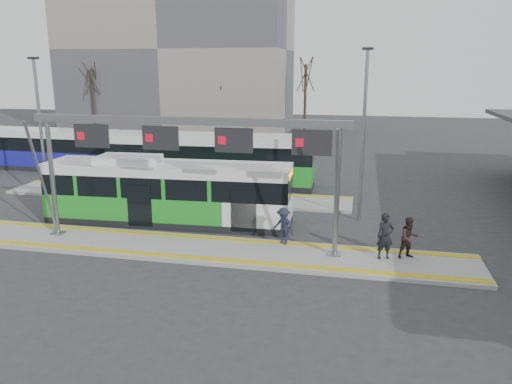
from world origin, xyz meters
TOP-DOWN VIEW (x-y plane):
  - ground at (0.00, 0.00)m, footprint 120.00×120.00m
  - platform_main at (0.00, 0.00)m, footprint 22.00×3.00m
  - platform_second at (-4.00, 8.00)m, footprint 20.00×3.00m
  - tactile_main at (0.00, 0.00)m, footprint 22.00×2.65m
  - tactile_second at (-4.00, 9.15)m, footprint 20.00×0.35m
  - gantry at (-0.35, 0.25)m, footprint 13.00×1.68m
  - apartment_block at (-14.00, 36.00)m, footprint 24.50×12.50m
  - hero_bus at (-2.54, 3.31)m, footprint 11.65×2.96m
  - bg_bus_green at (-2.83, 11.22)m, footprint 12.83×3.20m
  - bg_bus_blue at (-16.27, 13.69)m, footprint 11.04×2.65m
  - passenger_a at (7.36, 0.30)m, footprint 0.75×0.61m
  - passenger_b at (8.26, 0.58)m, footprint 0.97×0.89m
  - passenger_c at (3.36, 1.08)m, footprint 1.15×0.95m
  - tree_left at (-7.39, 30.80)m, footprint 1.40×1.40m
  - tree_mid at (0.36, 33.78)m, footprint 1.40×1.40m
  - tree_far at (-21.29, 29.77)m, footprint 1.40×1.40m
  - lamp_west at (-9.84, 4.54)m, footprint 0.50×0.25m
  - lamp_east at (6.37, 5.60)m, footprint 0.50×0.25m

SIDE VIEW (x-z plane):
  - ground at x=0.00m, z-range 0.00..0.00m
  - platform_main at x=0.00m, z-range 0.00..0.15m
  - platform_second at x=-4.00m, z-range 0.00..0.15m
  - tactile_main at x=0.00m, z-range 0.15..0.17m
  - tactile_second at x=-4.00m, z-range 0.15..0.17m
  - passenger_c at x=3.36m, z-range 0.15..1.70m
  - passenger_b at x=8.26m, z-range 0.15..1.75m
  - passenger_a at x=7.36m, z-range 0.15..1.93m
  - bg_bus_blue at x=-16.27m, z-range -0.02..2.85m
  - hero_bus at x=-2.54m, z-range -0.13..3.04m
  - bg_bus_green at x=-2.83m, z-range -0.02..3.17m
  - lamp_west at x=-9.84m, z-range 0.24..7.96m
  - lamp_east at x=6.37m, z-range 0.24..8.34m
  - gantry at x=-0.35m, z-range 1.70..6.90m
  - tree_far at x=-21.29m, z-range 2.06..10.04m
  - tree_mid at x=0.36m, z-range 2.20..10.71m
  - tree_left at x=-7.39m, z-range 2.32..11.31m
  - apartment_block at x=-14.00m, z-range 0.01..18.41m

